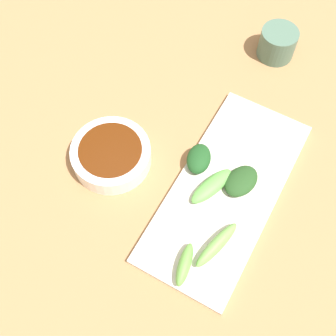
# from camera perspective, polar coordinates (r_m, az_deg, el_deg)

# --- Properties ---
(tabletop) EXTENTS (2.10, 2.10, 0.02)m
(tabletop) POSITION_cam_1_polar(r_m,az_deg,el_deg) (0.81, 1.50, -2.37)
(tabletop) COLOR #A0754A
(tabletop) RESTS_ON ground
(sauce_bowl) EXTENTS (0.14, 0.14, 0.04)m
(sauce_bowl) POSITION_cam_1_polar(r_m,az_deg,el_deg) (0.81, -7.30, 1.74)
(sauce_bowl) COLOR white
(sauce_bowl) RESTS_ON tabletop
(serving_plate) EXTENTS (0.17, 0.39, 0.01)m
(serving_plate) POSITION_cam_1_polar(r_m,az_deg,el_deg) (0.79, 7.45, -2.89)
(serving_plate) COLOR silver
(serving_plate) RESTS_ON tabletop
(broccoli_stalk_0) EXTENTS (0.04, 0.10, 0.03)m
(broccoli_stalk_0) POSITION_cam_1_polar(r_m,az_deg,el_deg) (0.73, 6.25, -9.74)
(broccoli_stalk_0) COLOR #6FAF4F
(broccoli_stalk_0) RESTS_ON serving_plate
(broccoli_leafy_1) EXTENTS (0.06, 0.07, 0.03)m
(broccoli_leafy_1) POSITION_cam_1_polar(r_m,az_deg,el_deg) (0.79, 3.96, 1.19)
(broccoli_leafy_1) COLOR #1C4B1F
(broccoli_leafy_1) RESTS_ON serving_plate
(broccoli_stalk_2) EXTENTS (0.04, 0.07, 0.03)m
(broccoli_stalk_2) POSITION_cam_1_polar(r_m,az_deg,el_deg) (0.72, 2.14, -12.25)
(broccoli_stalk_2) COLOR #64A845
(broccoli_stalk_2) RESTS_ON serving_plate
(broccoli_leafy_3) EXTENTS (0.06, 0.08, 0.02)m
(broccoli_leafy_3) POSITION_cam_1_polar(r_m,az_deg,el_deg) (0.78, 9.36, -1.66)
(broccoli_leafy_3) COLOR #23481E
(broccoli_leafy_3) RESTS_ON serving_plate
(broccoli_stalk_4) EXTENTS (0.06, 0.10, 0.02)m
(broccoli_stalk_4) POSITION_cam_1_polar(r_m,az_deg,el_deg) (0.77, 5.59, -2.32)
(broccoli_stalk_4) COLOR #5DA949
(broccoli_stalk_4) RESTS_ON serving_plate
(tea_cup) EXTENTS (0.08, 0.08, 0.06)m
(tea_cup) POSITION_cam_1_polar(r_m,az_deg,el_deg) (0.97, 13.84, 15.25)
(tea_cup) COLOR #4D6E5C
(tea_cup) RESTS_ON tabletop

